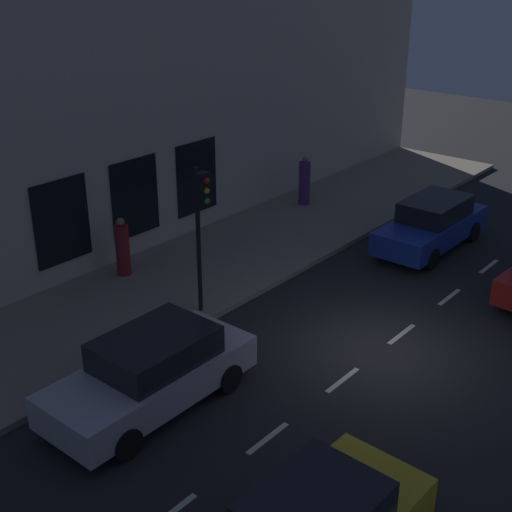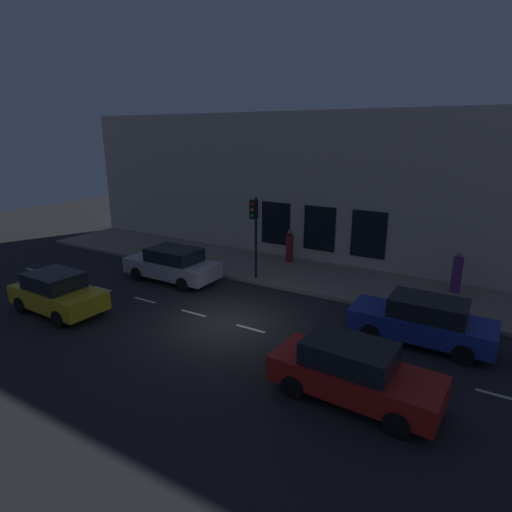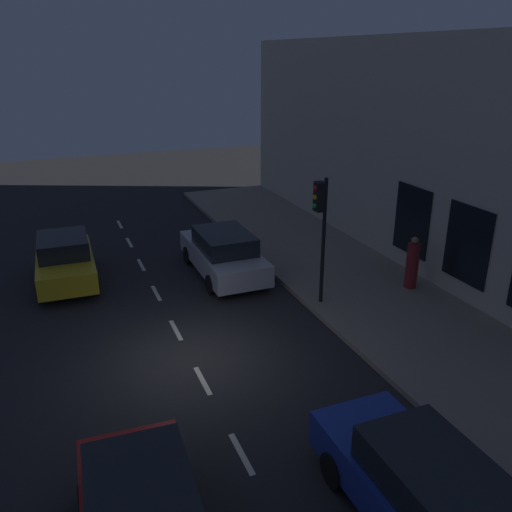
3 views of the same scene
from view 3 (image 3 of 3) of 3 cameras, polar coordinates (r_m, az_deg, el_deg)
name	(u,v)px [view 3 (image 3 of 3)]	position (r m, az deg, el deg)	size (l,w,h in m)	color
ground_plane	(191,359)	(13.54, -7.03, -11.05)	(60.00, 60.00, 0.00)	#232326
sidewalk	(398,313)	(15.99, 15.19, -6.04)	(4.50, 32.00, 0.15)	gray
building_facade	(486,178)	(16.39, 23.71, 7.78)	(0.65, 32.00, 7.79)	beige
lane_centre_line	(203,381)	(12.73, -5.81, -13.29)	(0.12, 27.20, 0.01)	beige
traffic_light	(321,214)	(15.07, 7.04, 4.53)	(0.46, 0.32, 3.80)	black
parked_car_0	(65,260)	(18.48, -20.01, -0.44)	(1.94, 3.92, 1.58)	gold
parked_car_1	(224,253)	(18.02, -3.55, 0.34)	(1.97, 4.54, 1.58)	#B7B7BC
parked_car_2	(428,497)	(9.30, 18.12, -23.54)	(1.82, 4.53, 1.58)	#1E389E
pedestrian_0	(412,264)	(17.36, 16.58, -0.88)	(0.41, 0.41, 1.70)	maroon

